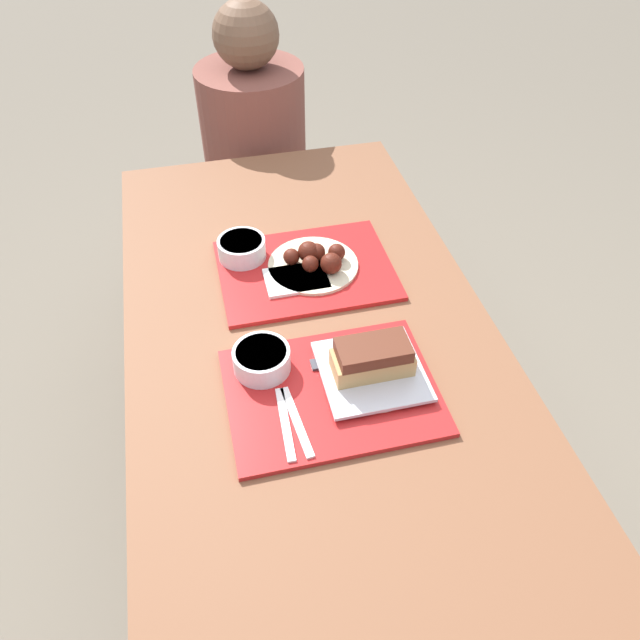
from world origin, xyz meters
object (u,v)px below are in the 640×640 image
(brisket_sandwich_plate, at_px, (372,364))
(person_seated_across, at_px, (253,126))
(bowl_coleslaw_near, at_px, (262,359))
(bowl_coleslaw_far, at_px, (242,248))
(tray_far, at_px, (306,270))
(tray_near, at_px, (333,392))
(wings_plate_far, at_px, (315,260))

(brisket_sandwich_plate, height_order, person_seated_across, person_seated_across)
(bowl_coleslaw_near, distance_m, bowl_coleslaw_far, 0.37)
(tray_far, xyz_separation_m, bowl_coleslaw_far, (-0.14, 0.08, 0.03))
(tray_near, xyz_separation_m, wings_plate_far, (0.05, 0.38, 0.03))
(bowl_coleslaw_far, xyz_separation_m, person_seated_across, (0.14, 0.72, -0.05))
(tray_near, xyz_separation_m, person_seated_across, (0.02, 1.18, -0.02))
(brisket_sandwich_plate, bearing_deg, tray_far, 98.87)
(tray_far, relative_size, brisket_sandwich_plate, 2.03)
(bowl_coleslaw_far, bearing_deg, wings_plate_far, -25.63)
(brisket_sandwich_plate, height_order, bowl_coleslaw_far, brisket_sandwich_plate)
(bowl_coleslaw_near, relative_size, brisket_sandwich_plate, 0.57)
(tray_far, relative_size, person_seated_across, 0.62)
(tray_far, xyz_separation_m, wings_plate_far, (0.02, 0.00, 0.03))
(bowl_coleslaw_far, bearing_deg, tray_near, -76.26)
(tray_near, bearing_deg, tray_far, 85.68)
(wings_plate_far, relative_size, person_seated_across, 0.32)
(tray_far, xyz_separation_m, bowl_coleslaw_near, (-0.15, -0.29, 0.03))
(bowl_coleslaw_near, bearing_deg, person_seated_across, 82.25)
(tray_near, xyz_separation_m, bowl_coleslaw_near, (-0.13, 0.09, 0.03))
(tray_far, height_order, brisket_sandwich_plate, brisket_sandwich_plate)
(person_seated_across, bearing_deg, brisket_sandwich_plate, -86.94)
(brisket_sandwich_plate, bearing_deg, bowl_coleslaw_far, 114.14)
(tray_far, height_order, person_seated_across, person_seated_across)
(person_seated_across, bearing_deg, tray_far, -89.60)
(tray_far, xyz_separation_m, brisket_sandwich_plate, (0.06, -0.36, 0.04))
(bowl_coleslaw_far, xyz_separation_m, wings_plate_far, (0.17, -0.08, -0.01))
(wings_plate_far, bearing_deg, tray_near, -97.89)
(bowl_coleslaw_far, distance_m, person_seated_across, 0.73)
(tray_near, relative_size, tray_far, 1.00)
(tray_far, bearing_deg, tray_near, -94.32)
(tray_far, distance_m, bowl_coleslaw_near, 0.33)
(wings_plate_far, bearing_deg, person_seated_across, 92.14)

